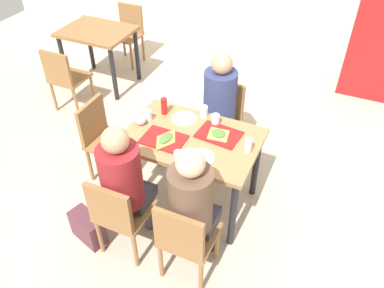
% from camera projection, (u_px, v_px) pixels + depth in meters
% --- Properties ---
extents(ground_plane, '(10.00, 10.00, 0.02)m').
position_uv_depth(ground_plane, '(192.00, 200.00, 3.77)').
color(ground_plane, '#B7A893').
extents(main_table, '(1.14, 0.77, 0.78)m').
position_uv_depth(main_table, '(192.00, 147.00, 3.34)').
color(main_table, '#9E7247').
rests_on(main_table, ground_plane).
extents(chair_near_left, '(0.40, 0.40, 0.84)m').
position_uv_depth(chair_near_left, '(119.00, 213.00, 3.01)').
color(chair_near_left, olive).
rests_on(chair_near_left, ground_plane).
extents(chair_near_right, '(0.40, 0.40, 0.84)m').
position_uv_depth(chair_near_right, '(185.00, 238.00, 2.83)').
color(chair_near_right, olive).
rests_on(chair_near_right, ground_plane).
extents(chair_far_side, '(0.40, 0.40, 0.84)m').
position_uv_depth(chair_far_side, '(222.00, 116.00, 3.99)').
color(chair_far_side, olive).
rests_on(chair_far_side, ground_plane).
extents(chair_left_end, '(0.40, 0.40, 0.84)m').
position_uv_depth(chair_left_end, '(103.00, 135.00, 3.75)').
color(chair_left_end, olive).
rests_on(chair_left_end, ground_plane).
extents(person_in_red, '(0.32, 0.42, 1.25)m').
position_uv_depth(person_in_red, '(125.00, 179.00, 2.95)').
color(person_in_red, '#383842').
rests_on(person_in_red, ground_plane).
extents(person_in_brown_jacket, '(0.32, 0.42, 1.25)m').
position_uv_depth(person_in_brown_jacket, '(193.00, 202.00, 2.77)').
color(person_in_brown_jacket, '#383842').
rests_on(person_in_brown_jacket, ground_plane).
extents(person_far_side, '(0.32, 0.42, 1.25)m').
position_uv_depth(person_far_side, '(218.00, 104.00, 3.73)').
color(person_far_side, '#383842').
rests_on(person_far_side, ground_plane).
extents(tray_red_near, '(0.36, 0.26, 0.02)m').
position_uv_depth(tray_red_near, '(164.00, 139.00, 3.23)').
color(tray_red_near, red).
rests_on(tray_red_near, main_table).
extents(tray_red_far, '(0.38, 0.29, 0.02)m').
position_uv_depth(tray_red_far, '(219.00, 135.00, 3.28)').
color(tray_red_far, red).
rests_on(tray_red_far, main_table).
extents(paper_plate_center, '(0.22, 0.22, 0.01)m').
position_uv_depth(paper_plate_center, '(184.00, 118.00, 3.46)').
color(paper_plate_center, white).
rests_on(paper_plate_center, main_table).
extents(paper_plate_near_edge, '(0.22, 0.22, 0.01)m').
position_uv_depth(paper_plate_near_edge, '(201.00, 157.00, 3.06)').
color(paper_plate_near_edge, white).
rests_on(paper_plate_near_edge, main_table).
extents(pizza_slice_a, '(0.14, 0.23, 0.02)m').
position_uv_depth(pizza_slice_a, '(166.00, 138.00, 3.21)').
color(pizza_slice_a, '#C68C47').
rests_on(pizza_slice_a, tray_red_near).
extents(pizza_slice_b, '(0.24, 0.24, 0.02)m').
position_uv_depth(pizza_slice_b, '(218.00, 134.00, 3.26)').
color(pizza_slice_b, tan).
rests_on(pizza_slice_b, tray_red_far).
extents(plastic_cup_a, '(0.07, 0.07, 0.10)m').
position_uv_depth(plastic_cup_a, '(204.00, 111.00, 3.47)').
color(plastic_cup_a, white).
rests_on(plastic_cup_a, main_table).
extents(plastic_cup_b, '(0.07, 0.07, 0.10)m').
position_uv_depth(plastic_cup_b, '(178.00, 157.00, 3.00)').
color(plastic_cup_b, white).
rests_on(plastic_cup_b, main_table).
extents(plastic_cup_c, '(0.07, 0.07, 0.10)m').
position_uv_depth(plastic_cup_c, '(148.00, 116.00, 3.42)').
color(plastic_cup_c, white).
rests_on(plastic_cup_c, main_table).
extents(plastic_cup_d, '(0.07, 0.07, 0.10)m').
position_uv_depth(plastic_cup_d, '(215.00, 120.00, 3.37)').
color(plastic_cup_d, white).
rests_on(plastic_cup_d, main_table).
extents(soda_can, '(0.07, 0.07, 0.12)m').
position_uv_depth(soda_can, '(248.00, 145.00, 3.09)').
color(soda_can, '#B7BCC6').
rests_on(soda_can, main_table).
extents(condiment_bottle, '(0.06, 0.06, 0.16)m').
position_uv_depth(condiment_bottle, '(164.00, 106.00, 3.48)').
color(condiment_bottle, red).
rests_on(condiment_bottle, main_table).
extents(foil_bundle, '(0.10, 0.10, 0.10)m').
position_uv_depth(foil_bundle, '(141.00, 120.00, 3.37)').
color(foil_bundle, silver).
rests_on(foil_bundle, main_table).
extents(handbag, '(0.35, 0.25, 0.28)m').
position_uv_depth(handbag, '(88.00, 227.00, 3.33)').
color(handbag, '#592D38').
rests_on(handbag, ground_plane).
extents(background_table, '(0.90, 0.70, 0.78)m').
position_uv_depth(background_table, '(98.00, 40.00, 5.03)').
color(background_table, olive).
rests_on(background_table, ground_plane).
extents(background_chair_near, '(0.40, 0.40, 0.84)m').
position_uv_depth(background_chair_near, '(64.00, 76.00, 4.62)').
color(background_chair_near, olive).
rests_on(background_chair_near, ground_plane).
extents(background_chair_far, '(0.40, 0.40, 0.84)m').
position_uv_depth(background_chair_far, '(129.00, 30.00, 5.65)').
color(background_chair_far, olive).
rests_on(background_chair_far, ground_plane).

